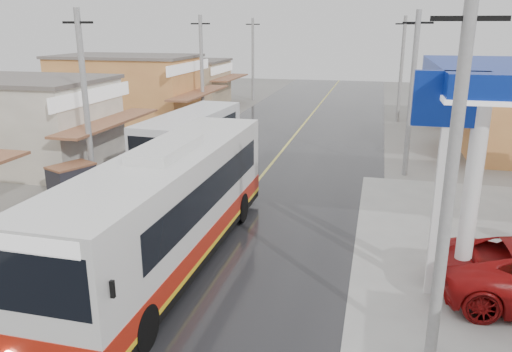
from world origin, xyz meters
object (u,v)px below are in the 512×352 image
(tricycle_near, at_px, (72,179))
(second_bus, at_px, (191,139))
(coach_bus, at_px, (171,207))
(cyclist, at_px, (148,192))

(tricycle_near, bearing_deg, second_bus, 83.68)
(coach_bus, distance_m, tricycle_near, 8.28)
(second_bus, height_order, tricycle_near, second_bus)
(coach_bus, xyz_separation_m, cyclist, (-2.88, 4.28, -1.16))
(cyclist, relative_size, tricycle_near, 0.94)
(second_bus, relative_size, tricycle_near, 3.86)
(second_bus, xyz_separation_m, cyclist, (0.48, -6.22, -0.86))
(cyclist, xyz_separation_m, tricycle_near, (-3.83, 0.47, 0.15))
(coach_bus, xyz_separation_m, second_bus, (-3.36, 10.50, -0.30))
(coach_bus, bearing_deg, tricycle_near, 145.21)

